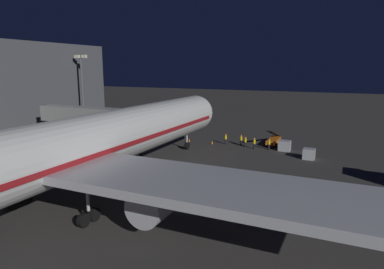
# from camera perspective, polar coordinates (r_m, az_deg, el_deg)

# --- Properties ---
(ground_plane) EXTENTS (320.00, 320.00, 0.00)m
(ground_plane) POSITION_cam_1_polar(r_m,az_deg,el_deg) (43.01, -9.72, -6.75)
(ground_plane) COLOR #383533
(airliner_at_gate) EXTENTS (54.47, 67.73, 18.42)m
(airliner_at_gate) POSITION_cam_1_polar(r_m,az_deg,el_deg) (32.84, -21.93, -3.19)
(airliner_at_gate) COLOR silver
(airliner_at_gate) RESTS_ON ground_plane
(jet_bridge) EXTENTS (20.88, 3.40, 7.09)m
(jet_bridge) POSITION_cam_1_polar(r_m,az_deg,el_deg) (55.06, -14.62, 2.91)
(jet_bridge) COLOR #9E9E99
(jet_bridge) RESTS_ON ground_plane
(apron_floodlight_mast) EXTENTS (2.90, 0.50, 15.45)m
(apron_floodlight_mast) POSITION_cam_1_polar(r_m,az_deg,el_deg) (72.61, -17.76, 7.47)
(apron_floodlight_mast) COLOR #59595E
(apron_floodlight_mast) RESTS_ON ground_plane
(belt_loader) EXTENTS (1.96, 8.76, 3.23)m
(belt_loader) POSITION_cam_1_polar(r_m,az_deg,el_deg) (60.41, 13.40, -0.86)
(belt_loader) COLOR orange
(belt_loader) RESTS_ON ground_plane
(baggage_container_near_belt) EXTENTS (1.82, 1.56, 1.64)m
(baggage_container_near_belt) POSITION_cam_1_polar(r_m,az_deg,el_deg) (56.52, 15.13, -1.80)
(baggage_container_near_belt) COLOR #B7BABF
(baggage_container_near_belt) RESTS_ON ground_plane
(baggage_container_mid_row) EXTENTS (1.66, 1.53, 1.55)m
(baggage_container_mid_row) POSITION_cam_1_polar(r_m,az_deg,el_deg) (52.40, 18.86, -3.07)
(baggage_container_mid_row) COLOR #B7BABF
(baggage_container_mid_row) RESTS_ON ground_plane
(ground_crew_by_belt_loader) EXTENTS (0.40, 0.40, 1.76)m
(ground_crew_by_belt_loader) POSITION_cam_1_polar(r_m,az_deg,el_deg) (59.15, 8.17, -0.81)
(ground_crew_by_belt_loader) COLOR black
(ground_crew_by_belt_loader) RESTS_ON ground_plane
(ground_crew_marshaller_fwd) EXTENTS (0.40, 0.40, 1.76)m
(ground_crew_marshaller_fwd) POSITION_cam_1_polar(r_m,az_deg,el_deg) (57.73, 8.86, -1.13)
(ground_crew_marshaller_fwd) COLOR black
(ground_crew_marshaller_fwd) RESTS_ON ground_plane
(ground_crew_under_port_wing) EXTENTS (0.40, 0.40, 1.83)m
(ground_crew_under_port_wing) POSITION_cam_1_polar(r_m,az_deg,el_deg) (56.55, 12.68, -1.48)
(ground_crew_under_port_wing) COLOR black
(ground_crew_under_port_wing) RESTS_ON ground_plane
(ground_crew_by_tug) EXTENTS (0.40, 0.40, 1.83)m
(ground_crew_by_tug) POSITION_cam_1_polar(r_m,az_deg,el_deg) (56.61, 10.31, -1.37)
(ground_crew_by_tug) COLOR black
(ground_crew_by_tug) RESTS_ON ground_plane
(ground_crew_walking_aft) EXTENTS (0.40, 0.40, 1.83)m
(ground_crew_walking_aft) POSITION_cam_1_polar(r_m,az_deg,el_deg) (59.41, 5.61, -0.65)
(ground_crew_walking_aft) COLOR black
(ground_crew_walking_aft) RESTS_ON ground_plane
(traffic_cone_nose_port) EXTENTS (0.36, 0.36, 0.55)m
(traffic_cone_nose_port) POSITION_cam_1_polar(r_m,az_deg,el_deg) (59.63, 3.36, -1.30)
(traffic_cone_nose_port) COLOR orange
(traffic_cone_nose_port) RESTS_ON ground_plane
(traffic_cone_nose_starboard) EXTENTS (0.36, 0.36, 0.55)m
(traffic_cone_nose_starboard) POSITION_cam_1_polar(r_m,az_deg,el_deg) (61.34, -0.47, -0.93)
(traffic_cone_nose_starboard) COLOR orange
(traffic_cone_nose_starboard) RESTS_ON ground_plane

